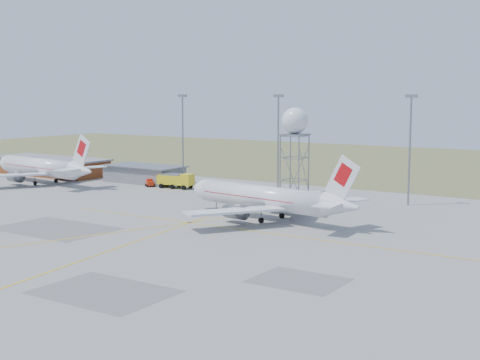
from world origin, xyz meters
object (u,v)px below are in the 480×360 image
Objects in this scene: airliner_main at (265,198)px; radar_tower at (295,149)px; baggage_tug at (150,184)px; airliner_far at (42,168)px; fire_truck at (177,181)px.

radar_tower is at bearing -67.38° from airliner_main.
radar_tower is 38.62m from baggage_tug.
baggage_tug is (24.49, 9.50, -3.04)m from airliner_far.
airliner_far is 4.18× the size of fire_truck.
airliner_main is at bearing 9.71° from baggage_tug.
baggage_tug is (-42.04, 19.76, -2.92)m from airliner_main.
baggage_tug is at bearing 177.90° from radar_tower.
airliner_main reaches higher than baggage_tug.
fire_truck is 3.20× the size of baggage_tug.
radar_tower reaches higher than fire_truck.
airliner_far is 33.05m from fire_truck.
airliner_far is 62.76m from radar_tower.
airliner_far reaches higher than airliner_main.
airliner_far is (-66.53, 10.26, 0.12)m from airliner_main.
radar_tower is at bearing -11.03° from fire_truck.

